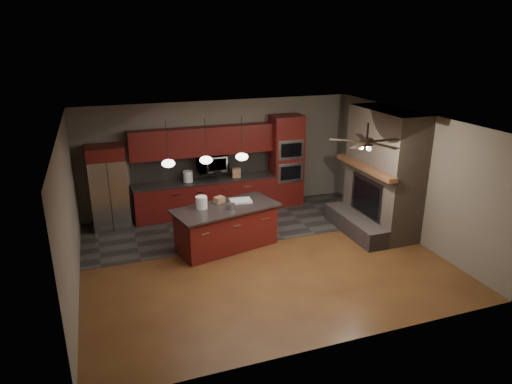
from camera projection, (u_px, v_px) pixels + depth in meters
name	position (u px, v px, depth m)	size (l,w,h in m)	color
ground	(260.00, 257.00, 9.38)	(7.00, 7.00, 0.00)	brown
ceiling	(261.00, 121.00, 8.46)	(7.00, 6.00, 0.02)	white
back_wall	(220.00, 156.00, 11.59)	(7.00, 0.02, 2.80)	#686053
right_wall	(410.00, 175.00, 10.02)	(0.02, 6.00, 2.80)	#686053
left_wall	(69.00, 215.00, 7.82)	(0.02, 6.00, 2.80)	#686053
slate_tile_patch	(235.00, 224.00, 10.98)	(7.00, 2.40, 0.01)	#363330
fireplace_column	(381.00, 176.00, 10.27)	(1.30, 2.10, 2.80)	#6A5B4C
back_cabinetry	(205.00, 179.00, 11.38)	(3.59, 0.64, 2.20)	#5A1013
oven_tower	(286.00, 161.00, 11.92)	(0.80, 0.63, 2.38)	#5A1013
microwave	(212.00, 163.00, 11.32)	(0.73, 0.41, 0.50)	silver
refrigerator	(109.00, 187.00, 10.52)	(0.83, 0.75, 1.96)	silver
kitchen_island	(226.00, 227.00, 9.66)	(2.37, 1.48, 0.92)	#5A1013
white_bucket	(202.00, 202.00, 9.40)	(0.24, 0.24, 0.26)	silver
paint_can	(231.00, 206.00, 9.40)	(0.17, 0.17, 0.11)	#A5A6AA
paint_tray	(241.00, 201.00, 9.80)	(0.46, 0.32, 0.05)	silver
cardboard_box	(219.00, 200.00, 9.73)	(0.21, 0.15, 0.13)	#8E6349
counter_bucket	(188.00, 176.00, 11.16)	(0.23, 0.23, 0.27)	white
counter_box	(236.00, 173.00, 11.51)	(0.21, 0.16, 0.23)	#9B7150
pendant_left	(168.00, 163.00, 8.84)	(0.26, 0.26, 0.92)	black
pendant_center	(206.00, 160.00, 9.08)	(0.26, 0.26, 0.92)	black
pendant_right	(242.00, 157.00, 9.31)	(0.26, 0.26, 0.92)	black
ceiling_fan	(367.00, 141.00, 8.43)	(1.27, 1.33, 0.41)	black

